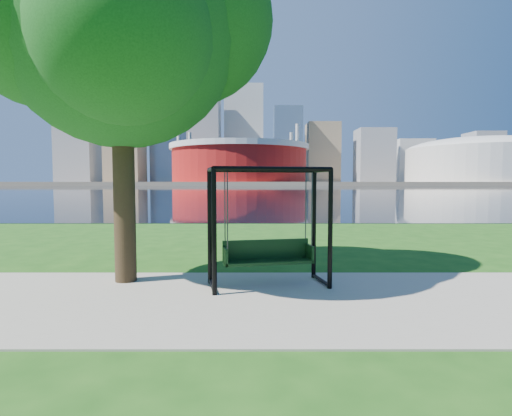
{
  "coord_description": "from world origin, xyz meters",
  "views": [
    {
      "loc": [
        -0.09,
        -7.11,
        2.02
      ],
      "look_at": [
        -0.09,
        0.0,
        1.55
      ],
      "focal_mm": 28.0,
      "sensor_mm": 36.0,
      "label": 1
    }
  ],
  "objects": [
    {
      "name": "arena",
      "position": [
        135.0,
        235.0,
        15.87
      ],
      "size": [
        84.0,
        84.0,
        26.56
      ],
      "color": "beige",
      "rests_on": "far_bank"
    },
    {
      "name": "far_bank",
      "position": [
        0.0,
        306.0,
        1.0
      ],
      "size": [
        900.0,
        228.0,
        2.0
      ],
      "primitive_type": "cube",
      "color": "#937F60",
      "rests_on": "ground"
    },
    {
      "name": "park_tree",
      "position": [
        -2.75,
        0.84,
        5.11
      ],
      "size": [
        5.93,
        5.35,
        7.36
      ],
      "color": "black",
      "rests_on": "ground"
    },
    {
      "name": "skyline",
      "position": [
        -4.27,
        319.39,
        35.89
      ],
      "size": [
        392.0,
        66.0,
        96.5
      ],
      "color": "gray",
      "rests_on": "far_bank"
    },
    {
      "name": "stadium",
      "position": [
        -10.0,
        235.0,
        14.23
      ],
      "size": [
        83.0,
        83.0,
        32.0
      ],
      "color": "maroon",
      "rests_on": "far_bank"
    },
    {
      "name": "river",
      "position": [
        0.0,
        102.0,
        0.01
      ],
      "size": [
        900.0,
        180.0,
        0.02
      ],
      "primitive_type": "cube",
      "color": "black",
      "rests_on": "ground"
    },
    {
      "name": "swing",
      "position": [
        0.14,
        0.46,
        1.11
      ],
      "size": [
        2.38,
        1.4,
        2.29
      ],
      "rotation": [
        0.0,
        0.0,
        0.2
      ],
      "color": "black",
      "rests_on": "ground"
    },
    {
      "name": "path",
      "position": [
        0.0,
        -0.5,
        0.01
      ],
      "size": [
        120.0,
        4.0,
        0.03
      ],
      "primitive_type": "cube",
      "color": "#9E937F",
      "rests_on": "ground"
    },
    {
      "name": "ground",
      "position": [
        0.0,
        0.0,
        0.0
      ],
      "size": [
        900.0,
        900.0,
        0.0
      ],
      "primitive_type": "plane",
      "color": "#1E5114",
      "rests_on": "ground"
    }
  ]
}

